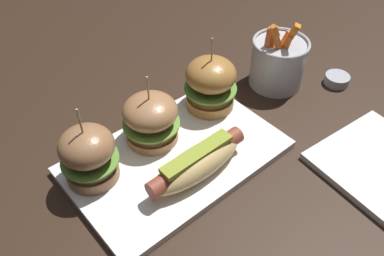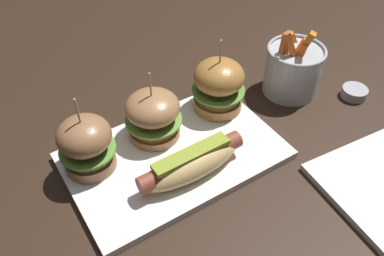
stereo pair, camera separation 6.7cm
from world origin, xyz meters
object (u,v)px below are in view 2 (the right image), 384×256
at_px(platter_main, 174,155).
at_px(slider_left, 86,144).
at_px(fries_bucket, 293,69).
at_px(slider_center, 153,115).
at_px(hot_dog, 189,164).
at_px(slider_right, 219,85).
at_px(sauce_ramekin, 354,92).

bearing_deg(platter_main, slider_left, 158.73).
distance_m(platter_main, fries_bucket, 0.30).
bearing_deg(slider_center, hot_dog, -89.62).
distance_m(slider_right, sauce_ramekin, 0.29).
distance_m(platter_main, slider_right, 0.16).
height_order(hot_dog, sauce_ramekin, hot_dog).
bearing_deg(slider_left, platter_main, -21.27).
bearing_deg(slider_center, platter_main, -84.62).
bearing_deg(platter_main, sauce_ramekin, -7.29).
relative_size(hot_dog, sauce_ramekin, 3.66).
relative_size(fries_bucket, sauce_ramekin, 2.96).
height_order(hot_dog, fries_bucket, fries_bucket).
xyz_separation_m(platter_main, hot_dog, (-0.00, -0.05, 0.03)).
distance_m(platter_main, hot_dog, 0.06).
bearing_deg(slider_right, slider_left, -178.06).
bearing_deg(fries_bucket, sauce_ramekin, -41.94).
relative_size(slider_left, slider_center, 1.07).
distance_m(slider_left, fries_bucket, 0.43).
bearing_deg(slider_right, slider_center, -179.93).
height_order(slider_left, fries_bucket, slider_left).
xyz_separation_m(slider_center, sauce_ramekin, (0.40, -0.11, -0.05)).
bearing_deg(sauce_ramekin, hot_dog, -179.45).
height_order(hot_dog, slider_right, slider_right).
distance_m(slider_left, slider_center, 0.12).
height_order(slider_center, sauce_ramekin, slider_center).
xyz_separation_m(platter_main, fries_bucket, (0.30, 0.04, 0.05)).
bearing_deg(sauce_ramekin, slider_center, 164.65).
relative_size(hot_dog, fries_bucket, 1.24).
distance_m(slider_center, fries_bucket, 0.30).
bearing_deg(platter_main, slider_right, 24.22).
bearing_deg(slider_left, hot_dog, -39.97).
bearing_deg(hot_dog, slider_center, 90.38).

